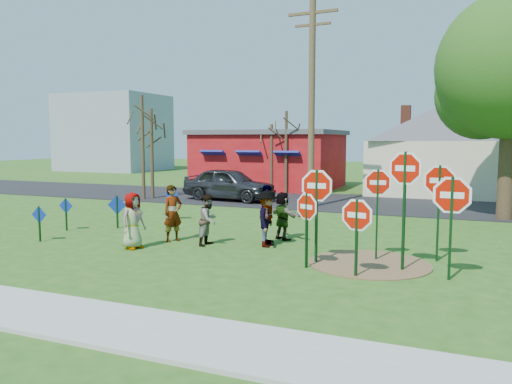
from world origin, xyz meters
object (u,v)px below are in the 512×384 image
(stop_sign_b, at_px, (378,191))
(stop_sign_d, at_px, (439,189))
(suv, at_px, (229,184))
(utility_pole, at_px, (312,100))
(person_a, at_px, (133,221))
(stop_sign_a, at_px, (307,213))
(person_b, at_px, (173,213))
(stop_sign_c, at_px, (405,183))

(stop_sign_b, relative_size, stop_sign_d, 0.95)
(suv, bearing_deg, utility_pole, -95.43)
(person_a, distance_m, suv, 12.08)
(suv, bearing_deg, person_a, -162.03)
(stop_sign_a, height_order, stop_sign_d, stop_sign_d)
(utility_pole, bearing_deg, stop_sign_b, -64.14)
(person_b, relative_size, utility_pole, 0.19)
(stop_sign_b, relative_size, stop_sign_c, 0.83)
(person_b, height_order, utility_pole, utility_pole)
(stop_sign_b, bearing_deg, person_a, -175.90)
(stop_sign_b, xyz_separation_m, person_a, (-7.01, -1.32, -1.04))
(stop_sign_a, height_order, person_a, stop_sign_a)
(stop_sign_d, bearing_deg, utility_pole, 121.97)
(stop_sign_a, xyz_separation_m, person_b, (-4.95, 1.59, -0.49))
(stop_sign_c, relative_size, suv, 0.62)
(stop_sign_a, bearing_deg, person_b, -170.29)
(person_a, xyz_separation_m, person_b, (0.54, 1.39, 0.06))
(stop_sign_c, xyz_separation_m, utility_pole, (-5.39, 10.38, 2.95))
(person_a, relative_size, suv, 0.34)
(stop_sign_c, distance_m, stop_sign_d, 1.59)
(stop_sign_a, xyz_separation_m, utility_pole, (-3.08, 11.02, 3.75))
(stop_sign_c, height_order, suv, stop_sign_c)
(stop_sign_b, xyz_separation_m, person_b, (-6.48, 0.07, -0.98))
(stop_sign_c, distance_m, person_a, 7.93)
(stop_sign_a, bearing_deg, utility_pole, 133.11)
(stop_sign_c, relative_size, stop_sign_d, 1.14)
(stop_sign_c, bearing_deg, stop_sign_d, 75.15)
(stop_sign_c, bearing_deg, utility_pole, 131.12)
(stop_sign_a, xyz_separation_m, stop_sign_c, (2.31, 0.64, 0.80))
(person_b, bearing_deg, suv, 43.73)
(stop_sign_a, distance_m, stop_sign_c, 2.53)
(person_a, relative_size, person_b, 0.93)
(stop_sign_a, bearing_deg, person_a, -154.57)
(stop_sign_c, height_order, person_a, stop_sign_c)
(utility_pole, bearing_deg, person_a, -102.54)
(stop_sign_b, bearing_deg, person_b, 172.83)
(stop_sign_a, bearing_deg, stop_sign_b, 72.31)
(stop_sign_b, xyz_separation_m, utility_pole, (-4.61, 9.50, 3.26))
(stop_sign_c, xyz_separation_m, suv, (-10.22, 11.39, -1.31))
(stop_sign_c, distance_m, suv, 15.36)
(suv, bearing_deg, stop_sign_d, -125.96)
(stop_sign_a, relative_size, stop_sign_c, 0.65)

